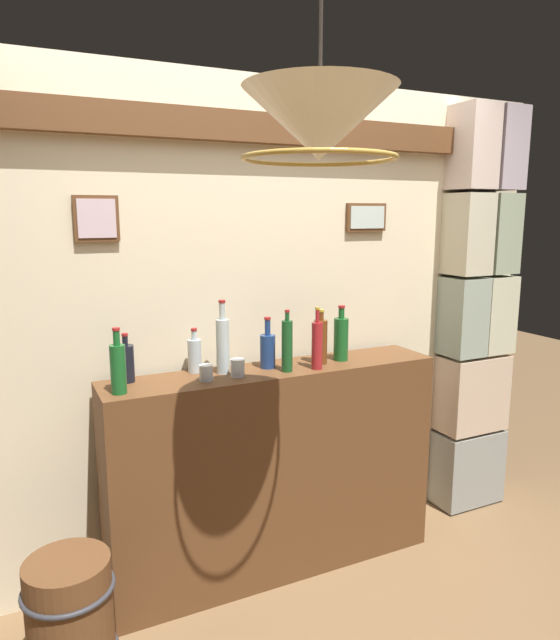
{
  "coord_description": "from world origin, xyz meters",
  "views": [
    {
      "loc": [
        -1.14,
        -1.57,
        1.81
      ],
      "look_at": [
        0.0,
        0.81,
        1.32
      ],
      "focal_mm": 32.04,
      "sensor_mm": 36.0,
      "label": 1
    }
  ],
  "objects": [
    {
      "name": "pendant_lamp",
      "position": [
        -0.21,
        0.09,
        2.09
      ],
      "size": [
        0.51,
        0.51,
        0.48
      ],
      "color": "#EFE5C6"
    },
    {
      "name": "liquor_bottle_bourbon",
      "position": [
        0.37,
        0.86,
        1.18
      ],
      "size": [
        0.08,
        0.08,
        0.28
      ],
      "color": "#175622",
      "rests_on": "bar_shelf_unit"
    },
    {
      "name": "glass_tumbler_highball",
      "position": [
        -0.37,
        0.81,
        1.1
      ],
      "size": [
        0.06,
        0.06,
        0.07
      ],
      "color": "silver",
      "rests_on": "bar_shelf_unit"
    },
    {
      "name": "wooden_barrel",
      "position": [
        -1.03,
        0.54,
        0.26
      ],
      "size": [
        0.35,
        0.35,
        0.52
      ],
      "color": "brown",
      "rests_on": "ground"
    },
    {
      "name": "liquor_bottle_rum",
      "position": [
        0.03,
        0.79,
        1.19
      ],
      "size": [
        0.05,
        0.05,
        0.3
      ],
      "color": "#164A20",
      "rests_on": "bar_shelf_unit"
    },
    {
      "name": "liquor_bottle_port",
      "position": [
        -0.26,
        0.89,
        1.21
      ],
      "size": [
        0.06,
        0.06,
        0.35
      ],
      "color": "#B0BEBC",
      "rests_on": "bar_shelf_unit"
    },
    {
      "name": "liquor_bottle_amaro",
      "position": [
        -0.76,
        0.79,
        1.18
      ],
      "size": [
        0.07,
        0.07,
        0.28
      ],
      "color": "#165924",
      "rests_on": "bar_shelf_unit"
    },
    {
      "name": "liquor_bottle_tequila",
      "position": [
        -0.03,
        0.89,
        1.16
      ],
      "size": [
        0.08,
        0.08,
        0.25
      ],
      "color": "navy",
      "rests_on": "bar_shelf_unit"
    },
    {
      "name": "liquor_bottle_rye",
      "position": [
        0.18,
        0.77,
        1.19
      ],
      "size": [
        0.05,
        0.05,
        0.3
      ],
      "color": "maroon",
      "rests_on": "bar_shelf_unit"
    },
    {
      "name": "liquor_bottle_scotch",
      "position": [
        -0.7,
        0.95,
        1.15
      ],
      "size": [
        0.07,
        0.07,
        0.22
      ],
      "color": "black",
      "rests_on": "bar_shelf_unit"
    },
    {
      "name": "liquor_bottle_mezcal",
      "position": [
        -0.37,
        0.97,
        1.15
      ],
      "size": [
        0.06,
        0.06,
        0.21
      ],
      "color": "#ABB9BE",
      "rests_on": "bar_shelf_unit"
    },
    {
      "name": "stone_pillar",
      "position": [
        1.38,
        0.98,
        1.19
      ],
      "size": [
        0.44,
        0.28,
        2.4
      ],
      "color": "gray",
      "rests_on": "ground"
    },
    {
      "name": "glass_tumbler_rocks",
      "position": [
        -0.22,
        0.81,
        1.11
      ],
      "size": [
        0.07,
        0.07,
        0.08
      ],
      "color": "silver",
      "rests_on": "bar_shelf_unit"
    },
    {
      "name": "bar_shelf_unit",
      "position": [
        0.0,
        0.86,
        0.53
      ],
      "size": [
        1.68,
        0.33,
        1.07
      ],
      "primitive_type": "cube",
      "color": "brown",
      "rests_on": "ground"
    },
    {
      "name": "panelled_rear_partition",
      "position": [
        -0.0,
        1.1,
        1.3
      ],
      "size": [
        3.51,
        0.15,
        2.47
      ],
      "color": "beige",
      "rests_on": "ground"
    },
    {
      "name": "liquor_bottle_brandy",
      "position": [
        0.25,
        0.85,
        1.18
      ],
      "size": [
        0.07,
        0.07,
        0.28
      ],
      "color": "brown",
      "rests_on": "bar_shelf_unit"
    }
  ]
}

